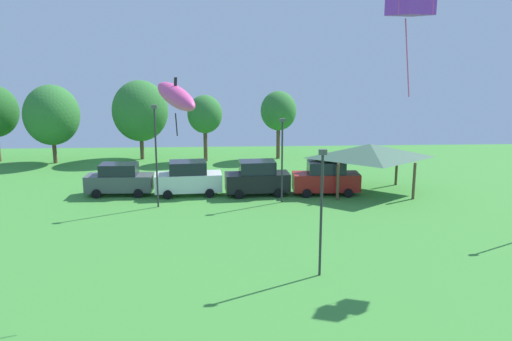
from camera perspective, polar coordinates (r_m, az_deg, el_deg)
name	(u,v)px	position (r m, az deg, el deg)	size (l,w,h in m)	color
kite_flying_0	(175,96)	(22.12, -8.48, 7.77)	(2.37, 3.74, 2.36)	#E54C93
parked_car_leftmost	(119,179)	(40.12, -14.19, -0.92)	(4.77, 2.02, 2.30)	#4C5156
parked_car_second_from_left	(188,178)	(39.16, -7.14, -0.84)	(4.90, 2.39, 2.48)	silver
parked_car_third_from_left	(257,178)	(38.86, 0.14, -0.82)	(4.71, 2.33, 2.50)	black
parked_car_rightmost_in_row	(326,178)	(39.34, 7.37, -0.80)	(4.78, 2.06, 2.44)	maroon
park_pavilion	(370,151)	(40.08, 11.90, 2.03)	(6.95, 5.21, 3.60)	brown
light_post_0	(282,155)	(36.59, 2.77, 1.61)	(0.36, 0.20, 5.80)	#2D2D33
light_post_1	(156,151)	(35.94, -10.49, 2.04)	(0.36, 0.20, 6.80)	#2D2D33
light_post_3	(321,206)	(24.80, 6.90, -3.68)	(0.36, 0.20, 5.99)	#2D2D33
treeline_tree_1	(52,115)	(52.56, -20.71, 5.48)	(4.97, 4.97, 7.17)	brown
treeline_tree_2	(140,111)	(52.11, -12.09, 6.15)	(5.19, 5.19, 7.46)	brown
treeline_tree_3	(205,114)	(50.31, -5.41, 5.89)	(3.20, 3.20, 6.17)	brown
treeline_tree_4	(278,111)	(51.30, 2.38, 6.28)	(3.37, 3.37, 6.44)	brown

